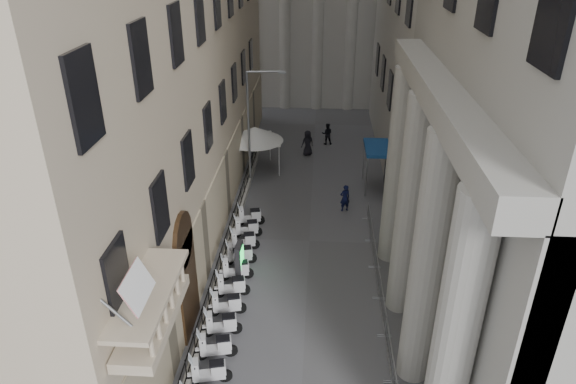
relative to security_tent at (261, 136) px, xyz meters
The scene contains 23 objects.
iron_fence 10.47m from the security_tent, 93.97° to the right, with size 0.30×28.00×1.40m, color black, non-canonical shape.
blue_awning 8.47m from the security_tent, 15.05° to the right, with size 1.60×3.00×3.00m, color navy, non-canonical shape.
scooter_3 19.35m from the security_tent, 89.68° to the right, with size 0.56×1.40×1.50m, color silver, non-canonical shape.
scooter_4 18.06m from the security_tent, 89.66° to the right, with size 0.56×1.40×1.50m, color silver, non-canonical shape.
scooter_5 16.77m from the security_tent, 89.63° to the right, with size 0.56×1.40×1.50m, color silver, non-canonical shape.
scooter_6 15.48m from the security_tent, 89.60° to the right, with size 0.56×1.40×1.50m, color silver, non-canonical shape.
scooter_7 14.19m from the security_tent, 89.56° to the right, with size 0.56×1.40×1.50m, color silver, non-canonical shape.
scooter_8 12.91m from the security_tent, 89.52° to the right, with size 0.56×1.40×1.50m, color silver, non-canonical shape.
scooter_9 11.63m from the security_tent, 89.46° to the right, with size 0.56×1.40×1.50m, color silver, non-canonical shape.
scooter_10 10.36m from the security_tent, 89.39° to the right, with size 0.56×1.40×1.50m, color silver, non-canonical shape.
scooter_11 9.10m from the security_tent, 89.30° to the right, with size 0.56×1.40×1.50m, color silver, non-canonical shape.
scooter_12 7.86m from the security_tent, 89.17° to the right, with size 0.56×1.40×1.50m, color silver, non-canonical shape.
barrier_2 18.98m from the security_tent, 68.14° to the right, with size 0.60×2.40×1.10m, color #9EA0A5, non-canonical shape.
barrier_3 16.72m from the security_tent, 64.90° to the right, with size 0.60×2.40×1.10m, color #9EA0A5, non-canonical shape.
barrier_4 14.53m from the security_tent, 60.64° to the right, with size 0.60×2.40×1.10m, color #9EA0A5, non-canonical shape.
barrier_5 12.45m from the security_tent, 54.85° to the right, with size 0.60×2.40×1.10m, color #9EA0A5, non-canonical shape.
barrier_6 10.57m from the security_tent, 46.75° to the right, with size 0.60×2.40×1.10m, color #9EA0A5, non-canonical shape.
security_tent is the anchor object (origin of this frame).
street_lamp 2.58m from the security_tent, 100.01° to the right, with size 2.51×0.40×7.68m.
info_kiosk 12.54m from the security_tent, 88.79° to the right, with size 0.34×0.91×1.91m.
pedestrian_a 7.94m from the security_tent, 42.94° to the right, with size 0.63×0.41×1.73m, color black.
pedestrian_b 7.56m from the security_tent, 51.08° to the left, with size 0.85×0.66×1.74m, color black.
pedestrian_c 4.91m from the security_tent, 47.18° to the left, with size 0.95×0.62×1.94m, color black.
Camera 1 is at (0.37, -4.94, 15.39)m, focal length 32.00 mm.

